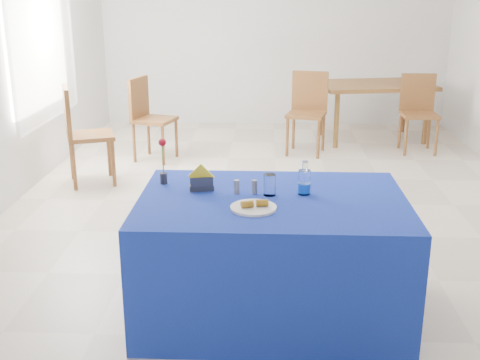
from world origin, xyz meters
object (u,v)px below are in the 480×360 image
Objects in this scene: plate at (253,208)px; water_bottle at (304,183)px; oak_table at (374,89)px; chair_bg_left at (308,107)px; chair_win_a at (80,128)px; blue_table at (272,256)px; chair_win_b at (148,113)px; chair_bg_right at (418,107)px.

water_bottle is at bearing 42.41° from plate.
chair_bg_left is (-0.90, -0.68, -0.11)m from oak_table.
plate is 0.26× the size of chair_win_a.
plate reaches higher than blue_table.
water_bottle is at bearing -80.32° from chair_bg_left.
chair_bg_left reaches higher than chair_win_b.
chair_bg_right is at bearing 65.55° from blue_table.
plate is at bearing -119.80° from blue_table.
chair_bg_left is at bearing -142.99° from oak_table.
chair_bg_right is at bearing -88.88° from chair_win_a.
blue_table is at bearing -114.30° from chair_bg_right.
chair_win_a is (-1.93, 2.52, 0.21)m from blue_table.
water_bottle reaches higher than chair_bg_right.
chair_win_b is at bearing 109.74° from plate.
chair_win_b is (-1.32, 3.68, -0.21)m from plate.
water_bottle is 4.65m from oak_table.
plate is 4.13m from chair_bg_left.
chair_bg_left is at bearing 83.23° from blue_table.
water_bottle is 0.22× the size of chair_bg_left.
blue_table is 3.18m from chair_win_a.
plate is at bearing -114.55° from chair_bg_right.
chair_win_b is at bearing 112.30° from blue_table.
water_bottle is at bearing -138.45° from chair_win_b.
chair_bg_right is (0.46, -0.55, -0.13)m from oak_table.
chair_bg_left is (0.57, 4.09, -0.20)m from plate.
chair_win_a is 1.10m from chair_win_b.
chair_win_b is at bearing -158.75° from oak_table.
chair_bg_left is at bearing 82.03° from plate.
chair_bg_left is 1.94m from chair_win_b.
chair_bg_left is at bearing 85.92° from water_bottle.
chair_win_a is 1.06× the size of chair_win_b.
water_bottle is (0.19, 0.08, 0.45)m from blue_table.
chair_bg_left is at bearing -174.45° from chair_bg_right.
blue_table is at bearing -156.53° from water_bottle.
oak_table is at bearing 73.39° from blue_table.
water_bottle is at bearing 23.47° from blue_table.
chair_bg_right is (1.64, 3.94, -0.28)m from water_bottle.
chair_bg_right is 0.98× the size of chair_win_b.
oak_table is 1.58× the size of chair_win_a.
oak_table is at bearing -52.66° from chair_win_b.
chair_win_b reaches higher than plate.
chair_win_a reaches higher than water_bottle.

